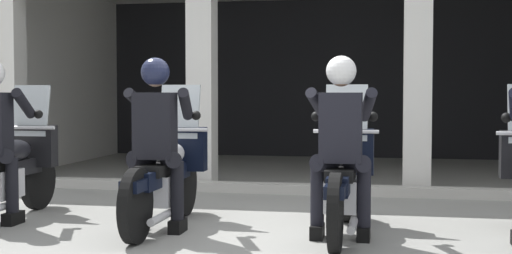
# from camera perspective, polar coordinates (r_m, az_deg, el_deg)

# --- Properties ---
(ground_plane) EXTENTS (80.00, 80.00, 0.00)m
(ground_plane) POSITION_cam_1_polar(r_m,az_deg,el_deg) (9.52, 3.20, -4.86)
(ground_plane) COLOR gray
(station_building) EXTENTS (9.62, 5.27, 3.24)m
(station_building) POSITION_cam_1_polar(r_m,az_deg,el_deg) (12.02, 5.65, 6.62)
(station_building) COLOR black
(station_building) RESTS_ON ground
(kerb_strip) EXTENTS (9.12, 0.24, 0.12)m
(kerb_strip) POSITION_cam_1_polar(r_m,az_deg,el_deg) (8.93, 3.67, -4.99)
(kerb_strip) COLOR #B7B5AD
(kerb_strip) RESTS_ON ground
(motorcycle_far_left) EXTENTS (0.62, 2.04, 1.35)m
(motorcycle_far_left) POSITION_cam_1_polar(r_m,az_deg,el_deg) (7.55, -19.19, -3.21)
(motorcycle_far_left) COLOR black
(motorcycle_far_left) RESTS_ON ground
(motorcycle_center_left) EXTENTS (0.62, 2.04, 1.35)m
(motorcycle_center_left) POSITION_cam_1_polar(r_m,az_deg,el_deg) (6.80, -7.20, -3.73)
(motorcycle_center_left) COLOR black
(motorcycle_center_left) RESTS_ON ground
(police_officer_center_left) EXTENTS (0.63, 0.61, 1.58)m
(police_officer_center_left) POSITION_cam_1_polar(r_m,az_deg,el_deg) (6.50, -8.02, -0.16)
(police_officer_center_left) COLOR black
(police_officer_center_left) RESTS_ON ground
(motorcycle_center_right) EXTENTS (0.62, 2.04, 1.35)m
(motorcycle_center_right) POSITION_cam_1_polar(r_m,az_deg,el_deg) (6.46, 7.01, -4.07)
(motorcycle_center_right) COLOR black
(motorcycle_center_right) RESTS_ON ground
(police_officer_center_right) EXTENTS (0.63, 0.61, 1.58)m
(police_officer_center_right) POSITION_cam_1_polar(r_m,az_deg,el_deg) (6.14, 6.84, -0.33)
(police_officer_center_right) COLOR black
(police_officer_center_right) RESTS_ON ground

